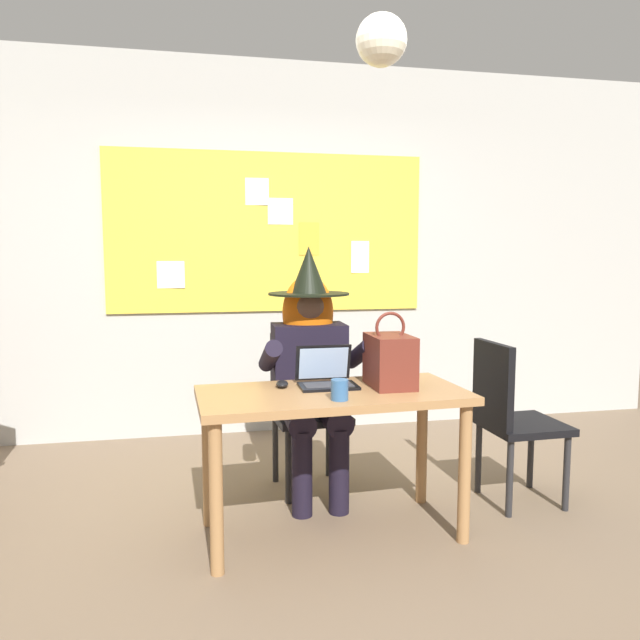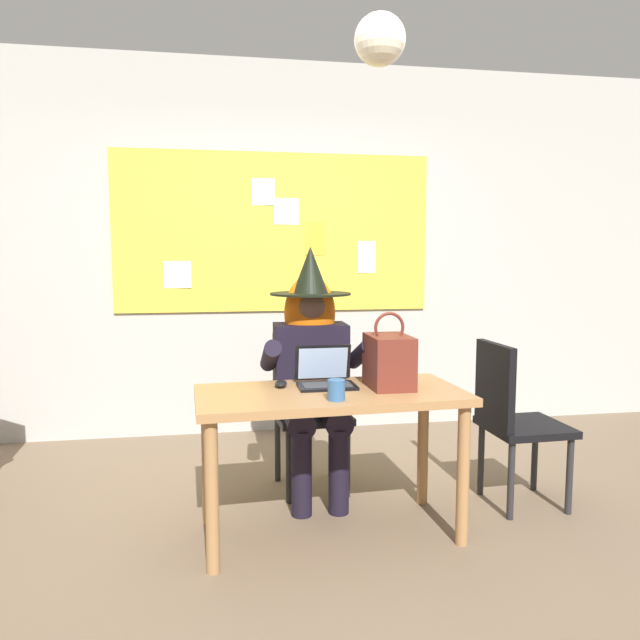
# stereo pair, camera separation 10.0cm
# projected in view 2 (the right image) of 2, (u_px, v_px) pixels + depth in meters

# --- Properties ---
(ground_plane) EXTENTS (24.00, 24.00, 0.00)m
(ground_plane) POSITION_uv_depth(u_px,v_px,m) (317.00, 547.00, 2.86)
(ground_plane) COLOR #75604C
(wall_back_bulletin) EXTENTS (6.66, 2.04, 2.83)m
(wall_back_bulletin) POSITION_uv_depth(u_px,v_px,m) (275.00, 249.00, 4.64)
(wall_back_bulletin) COLOR #B2B2AD
(wall_back_bulletin) RESTS_ON ground
(desk_main) EXTENTS (1.32, 0.68, 0.72)m
(desk_main) POSITION_uv_depth(u_px,v_px,m) (331.00, 412.00, 2.93)
(desk_main) COLOR #A37547
(desk_main) RESTS_ON ground
(chair_at_desk) EXTENTS (0.45, 0.45, 0.91)m
(chair_at_desk) POSITION_uv_depth(u_px,v_px,m) (308.00, 400.00, 3.59)
(chair_at_desk) COLOR black
(chair_at_desk) RESTS_ON ground
(person_costumed) EXTENTS (0.60, 0.70, 1.43)m
(person_costumed) POSITION_uv_depth(u_px,v_px,m) (312.00, 357.00, 3.44)
(person_costumed) COLOR black
(person_costumed) RESTS_ON ground
(laptop) EXTENTS (0.29, 0.24, 0.20)m
(laptop) POSITION_uv_depth(u_px,v_px,m) (325.00, 377.00, 3.03)
(laptop) COLOR black
(laptop) RESTS_ON desk_main
(computer_mouse) EXTENTS (0.07, 0.11, 0.03)m
(computer_mouse) POSITION_uv_depth(u_px,v_px,m) (281.00, 384.00, 3.00)
(computer_mouse) COLOR black
(computer_mouse) RESTS_ON desk_main
(handbag) EXTENTS (0.20, 0.30, 0.38)m
(handbag) POSITION_uv_depth(u_px,v_px,m) (389.00, 360.00, 3.00)
(handbag) COLOR maroon
(handbag) RESTS_ON desk_main
(coffee_mug) EXTENTS (0.08, 0.08, 0.09)m
(coffee_mug) POSITION_uv_depth(u_px,v_px,m) (336.00, 390.00, 2.73)
(coffee_mug) COLOR #336099
(coffee_mug) RESTS_ON desk_main
(chair_extra_corner) EXTENTS (0.43, 0.43, 0.91)m
(chair_extra_corner) POSITION_uv_depth(u_px,v_px,m) (512.00, 415.00, 3.28)
(chair_extra_corner) COLOR black
(chair_extra_corner) RESTS_ON ground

